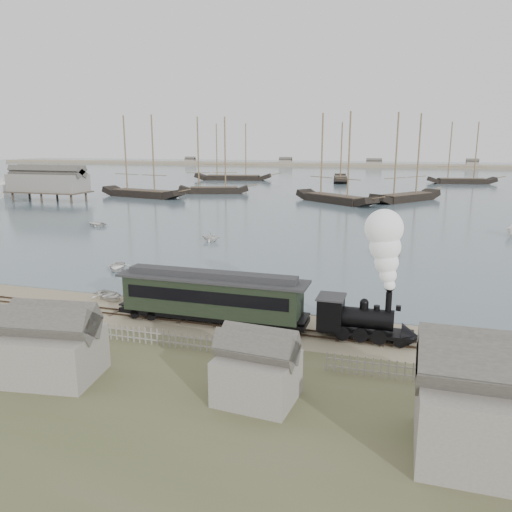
# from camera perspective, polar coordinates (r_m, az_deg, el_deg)

# --- Properties ---
(ground) EXTENTS (600.00, 600.00, 0.00)m
(ground) POSITION_cam_1_polar(r_m,az_deg,el_deg) (38.75, 2.44, -7.40)
(ground) COLOR tan
(ground) RESTS_ON ground
(harbor_water) EXTENTS (600.00, 336.00, 0.06)m
(harbor_water) POSITION_cam_1_polar(r_m,az_deg,el_deg) (205.85, 14.57, 8.74)
(harbor_water) COLOR #495E68
(harbor_water) RESTS_ON ground
(rail_track) EXTENTS (120.00, 1.80, 0.16)m
(rail_track) POSITION_cam_1_polar(r_m,az_deg,el_deg) (36.93, 1.66, -8.37)
(rail_track) COLOR #38291E
(rail_track) RESTS_ON ground
(picket_fence_west) EXTENTS (19.00, 0.10, 1.20)m
(picket_fence_west) POSITION_cam_1_polar(r_m,az_deg,el_deg) (34.89, -11.11, -10.01)
(picket_fence_west) COLOR gray
(picket_fence_west) RESTS_ON ground
(picket_fence_east) EXTENTS (15.00, 0.10, 1.20)m
(picket_fence_east) POSITION_cam_1_polar(r_m,az_deg,el_deg) (31.00, 22.28, -13.82)
(picket_fence_east) COLOR gray
(picket_fence_east) RESTS_ON ground
(shed_left) EXTENTS (5.00, 4.00, 4.10)m
(shed_left) POSITION_cam_1_polar(r_m,az_deg,el_deg) (32.18, -21.92, -12.77)
(shed_left) COLOR gray
(shed_left) RESTS_ON ground
(shed_mid) EXTENTS (4.00, 3.50, 3.60)m
(shed_mid) POSITION_cam_1_polar(r_m,az_deg,el_deg) (27.72, 0.12, -16.09)
(shed_mid) COLOR gray
(shed_mid) RESTS_ON ground
(shed_right) EXTENTS (6.00, 5.00, 5.10)m
(shed_right) POSITION_cam_1_polar(r_m,az_deg,el_deg) (25.42, 24.78, -20.31)
(shed_right) COLOR gray
(shed_right) RESTS_ON ground
(far_spit) EXTENTS (500.00, 20.00, 1.80)m
(far_spit) POSITION_cam_1_polar(r_m,az_deg,el_deg) (285.68, 15.34, 9.74)
(far_spit) COLOR tan
(far_spit) RESTS_ON ground
(locomotive) EXTENTS (7.06, 2.63, 8.80)m
(locomotive) POSITION_cam_1_polar(r_m,az_deg,el_deg) (34.54, 13.88, -3.22)
(locomotive) COLOR black
(locomotive) RESTS_ON ground
(passenger_coach) EXTENTS (14.58, 2.81, 3.54)m
(passenger_coach) POSITION_cam_1_polar(r_m,az_deg,el_deg) (37.60, -5.08, -4.49)
(passenger_coach) COLOR black
(passenger_coach) RESTS_ON ground
(beached_dinghy) EXTENTS (3.54, 4.00, 0.69)m
(beached_dinghy) POSITION_cam_1_polar(r_m,az_deg,el_deg) (45.59, -16.38, -4.33)
(beached_dinghy) COLOR white
(beached_dinghy) RESTS_ON ground
(rowboat_0) EXTENTS (4.17, 3.67, 0.72)m
(rowboat_0) POSITION_cam_1_polar(r_m,az_deg,el_deg) (55.46, -15.58, -1.16)
(rowboat_0) COLOR white
(rowboat_0) RESTS_ON harbor_water
(rowboat_1) EXTENTS (2.29, 2.64, 1.36)m
(rowboat_1) POSITION_cam_1_polar(r_m,az_deg,el_deg) (68.94, -5.19, 2.23)
(rowboat_1) COLOR white
(rowboat_1) RESTS_ON harbor_water
(rowboat_2) EXTENTS (3.72, 3.13, 1.38)m
(rowboat_2) POSITION_cam_1_polar(r_m,az_deg,el_deg) (45.20, 0.40, -3.40)
(rowboat_2) COLOR white
(rowboat_2) RESTS_ON harbor_water
(rowboat_3) EXTENTS (5.17, 5.25, 0.89)m
(rowboat_3) POSITION_cam_1_polar(r_m,az_deg,el_deg) (62.30, 14.78, 0.48)
(rowboat_3) COLOR white
(rowboat_3) RESTS_ON harbor_water
(rowboat_5) EXTENTS (4.00, 2.55, 1.45)m
(rowboat_5) POSITION_cam_1_polar(r_m,az_deg,el_deg) (82.10, 27.24, 2.59)
(rowboat_5) COLOR white
(rowboat_5) RESTS_ON harbor_water
(rowboat_6) EXTENTS (3.62, 4.32, 0.77)m
(rowboat_6) POSITION_cam_1_polar(r_m,az_deg,el_deg) (85.59, -17.76, 3.54)
(rowboat_6) COLOR white
(rowboat_6) RESTS_ON harbor_water
(schooner_0) EXTENTS (23.91, 10.31, 20.00)m
(schooner_0) POSITION_cam_1_polar(r_m,az_deg,el_deg) (128.04, -13.07, 11.05)
(schooner_0) COLOR black
(schooner_0) RESTS_ON harbor_water
(schooner_1) EXTENTS (18.78, 9.67, 20.00)m
(schooner_1) POSITION_cam_1_polar(r_m,az_deg,el_deg) (133.89, -4.94, 11.39)
(schooner_1) COLOR black
(schooner_1) RESTS_ON harbor_water
(schooner_2) EXTENTS (20.77, 17.78, 20.00)m
(schooner_2) POSITION_cam_1_polar(r_m,az_deg,el_deg) (114.10, 9.17, 11.03)
(schooner_2) COLOR black
(schooner_2) RESTS_ON harbor_water
(schooner_3) EXTENTS (16.63, 20.56, 20.00)m
(schooner_3) POSITION_cam_1_polar(r_m,az_deg,el_deg) (120.85, 17.05, 10.73)
(schooner_3) COLOR black
(schooner_3) RESTS_ON harbor_water
(schooner_6) EXTENTS (28.11, 10.69, 20.00)m
(schooner_6) POSITION_cam_1_polar(r_m,az_deg,el_deg) (182.04, -2.69, 11.81)
(schooner_6) COLOR black
(schooner_6) RESTS_ON harbor_water
(schooner_7) EXTENTS (7.69, 21.43, 20.00)m
(schooner_7) POSITION_cam_1_polar(r_m,az_deg,el_deg) (175.97, 9.72, 11.61)
(schooner_7) COLOR black
(schooner_7) RESTS_ON harbor_water
(schooner_8) EXTENTS (22.09, 9.20, 20.00)m
(schooner_8) POSITION_cam_1_polar(r_m,az_deg,el_deg) (179.08, 22.71, 10.83)
(schooner_8) COLOR black
(schooner_8) RESTS_ON harbor_water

